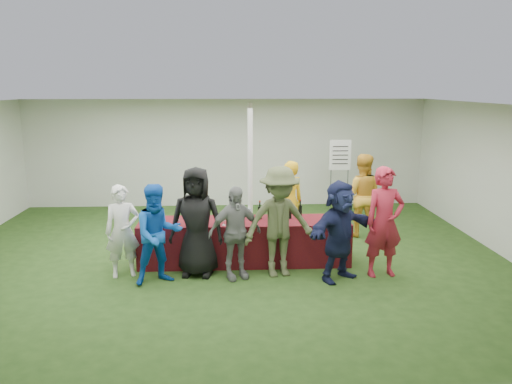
{
  "coord_description": "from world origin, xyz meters",
  "views": [
    {
      "loc": [
        0.14,
        -8.54,
        3.02
      ],
      "look_at": [
        0.54,
        -0.26,
        1.25
      ],
      "focal_mm": 35.0,
      "sensor_mm": 36.0,
      "label": 1
    }
  ],
  "objects_px": {
    "customer_5": "(340,231)",
    "customer_6": "(384,222)",
    "serving_table": "(244,241)",
    "staff_pourer": "(289,201)",
    "customer_3": "(235,233)",
    "customer_2": "(197,222)",
    "customer_4": "(279,222)",
    "customer_0": "(122,231)",
    "staff_back": "(361,195)",
    "wine_list_sign": "(340,161)",
    "customer_1": "(158,234)",
    "dump_bucket": "(336,218)"
  },
  "relations": [
    {
      "from": "customer_5",
      "to": "customer_6",
      "type": "height_order",
      "value": "customer_6"
    },
    {
      "from": "serving_table",
      "to": "staff_pourer",
      "type": "relative_size",
      "value": 2.25
    },
    {
      "from": "customer_3",
      "to": "customer_2",
      "type": "bearing_deg",
      "value": 140.96
    },
    {
      "from": "customer_3",
      "to": "customer_4",
      "type": "distance_m",
      "value": 0.73
    },
    {
      "from": "serving_table",
      "to": "customer_0",
      "type": "bearing_deg",
      "value": -164.58
    },
    {
      "from": "staff_back",
      "to": "customer_3",
      "type": "height_order",
      "value": "staff_back"
    },
    {
      "from": "customer_2",
      "to": "customer_5",
      "type": "relative_size",
      "value": 1.11
    },
    {
      "from": "staff_back",
      "to": "wine_list_sign",
      "type": "bearing_deg",
      "value": -70.72
    },
    {
      "from": "customer_1",
      "to": "customer_4",
      "type": "distance_m",
      "value": 1.91
    },
    {
      "from": "wine_list_sign",
      "to": "customer_0",
      "type": "relative_size",
      "value": 1.2
    },
    {
      "from": "staff_pourer",
      "to": "customer_5",
      "type": "bearing_deg",
      "value": 84.01
    },
    {
      "from": "customer_1",
      "to": "customer_6",
      "type": "height_order",
      "value": "customer_6"
    },
    {
      "from": "dump_bucket",
      "to": "customer_2",
      "type": "xyz_separation_m",
      "value": [
        -2.32,
        -0.32,
        0.05
      ]
    },
    {
      "from": "customer_1",
      "to": "customer_3",
      "type": "distance_m",
      "value": 1.19
    },
    {
      "from": "dump_bucket",
      "to": "customer_3",
      "type": "bearing_deg",
      "value": -163.65
    },
    {
      "from": "staff_pourer",
      "to": "customer_3",
      "type": "relative_size",
      "value": 1.07
    },
    {
      "from": "customer_2",
      "to": "customer_5",
      "type": "distance_m",
      "value": 2.27
    },
    {
      "from": "serving_table",
      "to": "customer_1",
      "type": "height_order",
      "value": "customer_1"
    },
    {
      "from": "serving_table",
      "to": "customer_4",
      "type": "distance_m",
      "value": 0.99
    },
    {
      "from": "staff_pourer",
      "to": "serving_table",
      "type": "bearing_deg",
      "value": 31.88
    },
    {
      "from": "customer_1",
      "to": "customer_2",
      "type": "relative_size",
      "value": 0.88
    },
    {
      "from": "customer_4",
      "to": "customer_5",
      "type": "height_order",
      "value": "customer_4"
    },
    {
      "from": "serving_table",
      "to": "staff_back",
      "type": "xyz_separation_m",
      "value": [
        2.41,
        1.46,
        0.47
      ]
    },
    {
      "from": "wine_list_sign",
      "to": "customer_0",
      "type": "height_order",
      "value": "wine_list_sign"
    },
    {
      "from": "customer_1",
      "to": "customer_5",
      "type": "xyz_separation_m",
      "value": [
        2.82,
        -0.0,
        0.02
      ]
    },
    {
      "from": "staff_back",
      "to": "customer_1",
      "type": "xyz_separation_m",
      "value": [
        -3.76,
        -2.32,
        -0.06
      ]
    },
    {
      "from": "customer_3",
      "to": "customer_1",
      "type": "bearing_deg",
      "value": 164.37
    },
    {
      "from": "serving_table",
      "to": "customer_5",
      "type": "relative_size",
      "value": 2.25
    },
    {
      "from": "dump_bucket",
      "to": "customer_5",
      "type": "distance_m",
      "value": 0.64
    },
    {
      "from": "customer_0",
      "to": "customer_2",
      "type": "distance_m",
      "value": 1.19
    },
    {
      "from": "customer_4",
      "to": "customer_5",
      "type": "distance_m",
      "value": 0.95
    },
    {
      "from": "customer_0",
      "to": "customer_5",
      "type": "height_order",
      "value": "customer_5"
    },
    {
      "from": "customer_1",
      "to": "customer_4",
      "type": "height_order",
      "value": "customer_4"
    },
    {
      "from": "customer_1",
      "to": "customer_3",
      "type": "relative_size",
      "value": 1.05
    },
    {
      "from": "dump_bucket",
      "to": "staff_back",
      "type": "distance_m",
      "value": 1.89
    },
    {
      "from": "serving_table",
      "to": "dump_bucket",
      "type": "relative_size",
      "value": 15.79
    },
    {
      "from": "customer_2",
      "to": "customer_5",
      "type": "height_order",
      "value": "customer_2"
    },
    {
      "from": "wine_list_sign",
      "to": "customer_0",
      "type": "bearing_deg",
      "value": -139.83
    },
    {
      "from": "wine_list_sign",
      "to": "staff_back",
      "type": "xyz_separation_m",
      "value": [
        0.11,
        -1.59,
        -0.47
      ]
    },
    {
      "from": "dump_bucket",
      "to": "customer_0",
      "type": "relative_size",
      "value": 0.15
    },
    {
      "from": "staff_back",
      "to": "customer_4",
      "type": "bearing_deg",
      "value": 63.57
    },
    {
      "from": "customer_2",
      "to": "customer_3",
      "type": "relative_size",
      "value": 1.18
    },
    {
      "from": "staff_pourer",
      "to": "staff_back",
      "type": "xyz_separation_m",
      "value": [
        1.5,
        0.26,
        0.04
      ]
    },
    {
      "from": "dump_bucket",
      "to": "customer_3",
      "type": "relative_size",
      "value": 0.15
    },
    {
      "from": "wine_list_sign",
      "to": "customer_4",
      "type": "xyz_separation_m",
      "value": [
        -1.75,
        -3.7,
        -0.42
      ]
    },
    {
      "from": "customer_5",
      "to": "customer_6",
      "type": "xyz_separation_m",
      "value": [
        0.75,
        0.14,
        0.09
      ]
    },
    {
      "from": "staff_back",
      "to": "customer_2",
      "type": "bearing_deg",
      "value": 47.22
    },
    {
      "from": "wine_list_sign",
      "to": "serving_table",
      "type": "bearing_deg",
      "value": -126.96
    },
    {
      "from": "customer_3",
      "to": "staff_pourer",
      "type": "bearing_deg",
      "value": 38.62
    },
    {
      "from": "staff_back",
      "to": "customer_0",
      "type": "relative_size",
      "value": 1.13
    }
  ]
}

